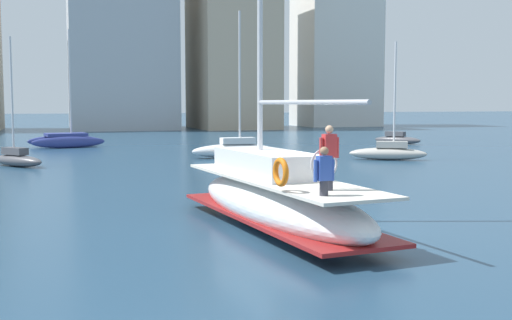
{
  "coord_description": "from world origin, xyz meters",
  "views": [
    {
      "loc": [
        -7.28,
        -16.35,
        3.59
      ],
      "look_at": [
        -1.39,
        2.36,
        1.8
      ],
      "focal_mm": 44.22,
      "sensor_mm": 36.0,
      "label": 1
    }
  ],
  "objects": [
    {
      "name": "moored_cutter_left",
      "position": [
        20.8,
        32.02,
        0.49
      ],
      "size": [
        3.26,
        4.03,
        6.79
      ],
      "color": "#4C4C51",
      "rests_on": "ground"
    },
    {
      "name": "ground_plane",
      "position": [
        0.0,
        0.0,
        0.0
      ],
      "size": [
        400.0,
        400.0,
        0.0
      ],
      "primitive_type": "plane",
      "color": "navy"
    },
    {
      "name": "moored_ketch_distant",
      "position": [
        -9.51,
        21.33,
        0.5
      ],
      "size": [
        3.31,
        3.84,
        7.26
      ],
      "color": "#4C4C51",
      "rests_on": "ground"
    },
    {
      "name": "moored_sloop_near",
      "position": [
        12.46,
        18.67,
        0.53
      ],
      "size": [
        4.74,
        3.28,
        7.34
      ],
      "color": "#B7B2A8",
      "rests_on": "ground"
    },
    {
      "name": "waterfront_buildings",
      "position": [
        -2.37,
        70.74,
        12.17
      ],
      "size": [
        81.94,
        17.96,
        26.63
      ],
      "color": "#C6AD8E",
      "rests_on": "ground"
    },
    {
      "name": "moored_cutter_right",
      "position": [
        3.7,
        23.23,
        0.62
      ],
      "size": [
        5.64,
        1.49,
        9.48
      ],
      "color": "white",
      "rests_on": "ground"
    },
    {
      "name": "moored_catamaran",
      "position": [
        -6.66,
        36.64,
        0.67
      ],
      "size": [
        6.08,
        3.67,
        9.42
      ],
      "color": "navy",
      "rests_on": "ground"
    },
    {
      "name": "main_sailboat",
      "position": [
        -1.4,
        0.43,
        0.9
      ],
      "size": [
        3.43,
        9.8,
        11.6
      ],
      "color": "white",
      "rests_on": "ground"
    }
  ]
}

